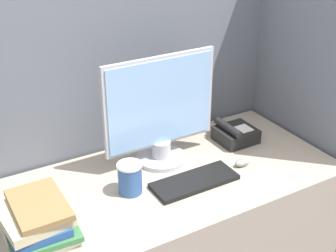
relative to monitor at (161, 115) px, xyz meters
The scene contains 9 objects.
cubicle_panel_rear 0.26m from the monitor, 102.11° to the left, with size 1.87×0.04×1.77m.
cubicle_panel_right 0.74m from the monitor, ahead, with size 0.04×0.75×1.77m.
desk 0.61m from the monitor, 109.86° to the right, with size 1.47×0.69×0.74m.
monitor is the anchor object (origin of this frame).
keyboard 0.32m from the monitor, 83.15° to the right, with size 0.36×0.14×0.02m.
mouse 0.42m from the monitor, 38.30° to the right, with size 0.08×0.04×0.03m.
coffee_cup 0.32m from the monitor, 145.69° to the right, with size 0.10×0.10×0.13m.
book_stack 0.68m from the monitor, 159.61° to the right, with size 0.26×0.29×0.13m.
desk_telephone 0.43m from the monitor, ahead, with size 0.18×0.18×0.10m.
Camera 1 is at (-0.82, -1.09, 1.84)m, focal length 50.00 mm.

